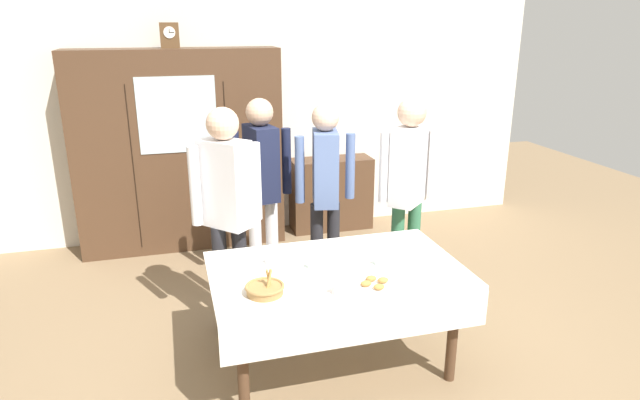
# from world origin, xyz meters

# --- Properties ---
(ground_plane) EXTENTS (12.00, 12.00, 0.00)m
(ground_plane) POSITION_xyz_m (0.00, 0.00, 0.00)
(ground_plane) COLOR #846B4C
(ground_plane) RESTS_ON ground
(back_wall) EXTENTS (6.40, 0.10, 2.70)m
(back_wall) POSITION_xyz_m (0.00, 2.65, 1.35)
(back_wall) COLOR silver
(back_wall) RESTS_ON ground
(dining_table) EXTENTS (1.67, 1.02, 0.75)m
(dining_table) POSITION_xyz_m (0.00, -0.24, 0.65)
(dining_table) COLOR #4C3321
(dining_table) RESTS_ON ground
(wall_cabinet) EXTENTS (2.08, 0.46, 2.06)m
(wall_cabinet) POSITION_xyz_m (-0.90, 2.35, 1.03)
(wall_cabinet) COLOR #4C3321
(wall_cabinet) RESTS_ON ground
(mantel_clock) EXTENTS (0.18, 0.11, 0.24)m
(mantel_clock) POSITION_xyz_m (-0.91, 2.35, 2.18)
(mantel_clock) COLOR brown
(mantel_clock) RESTS_ON wall_cabinet
(bookshelf_low) EXTENTS (0.93, 0.35, 0.83)m
(bookshelf_low) POSITION_xyz_m (0.75, 2.41, 0.41)
(bookshelf_low) COLOR #4C3321
(bookshelf_low) RESTS_ON ground
(book_stack) EXTENTS (0.17, 0.23, 0.10)m
(book_stack) POSITION_xyz_m (0.75, 2.41, 0.88)
(book_stack) COLOR #664C7A
(book_stack) RESTS_ON bookshelf_low
(tea_cup_center) EXTENTS (0.13, 0.13, 0.06)m
(tea_cup_center) POSITION_xyz_m (-0.15, -0.17, 0.78)
(tea_cup_center) COLOR silver
(tea_cup_center) RESTS_ON dining_table
(tea_cup_far_left) EXTENTS (0.13, 0.13, 0.06)m
(tea_cup_far_left) POSITION_xyz_m (0.30, -0.25, 0.78)
(tea_cup_far_left) COLOR silver
(tea_cup_far_left) RESTS_ON dining_table
(tea_cup_far_right) EXTENTS (0.13, 0.13, 0.06)m
(tea_cup_far_right) POSITION_xyz_m (-0.41, -0.02, 0.78)
(tea_cup_far_right) COLOR white
(tea_cup_far_right) RESTS_ON dining_table
(tea_cup_near_right) EXTENTS (0.13, 0.13, 0.06)m
(tea_cup_near_right) POSITION_xyz_m (-0.10, -0.56, 0.78)
(tea_cup_near_right) COLOR white
(tea_cup_near_right) RESTS_ON dining_table
(bread_basket) EXTENTS (0.24, 0.24, 0.16)m
(bread_basket) POSITION_xyz_m (-0.52, -0.43, 0.78)
(bread_basket) COLOR #9E7542
(bread_basket) RESTS_ON dining_table
(pastry_plate) EXTENTS (0.28, 0.28, 0.05)m
(pastry_plate) POSITION_xyz_m (0.15, -0.53, 0.76)
(pastry_plate) COLOR white
(pastry_plate) RESTS_ON dining_table
(spoon_far_right) EXTENTS (0.12, 0.02, 0.01)m
(spoon_far_right) POSITION_xyz_m (0.13, 0.07, 0.75)
(spoon_far_right) COLOR silver
(spoon_far_right) RESTS_ON dining_table
(spoon_far_left) EXTENTS (0.12, 0.02, 0.01)m
(spoon_far_left) POSITION_xyz_m (0.31, -0.01, 0.75)
(spoon_far_left) COLOR silver
(spoon_far_left) RESTS_ON dining_table
(person_behind_table_left) EXTENTS (0.52, 0.40, 1.74)m
(person_behind_table_left) POSITION_xyz_m (-0.63, 0.49, 1.07)
(person_behind_table_left) COLOR #232328
(person_behind_table_left) RESTS_ON ground
(person_by_cabinet) EXTENTS (0.52, 0.39, 1.71)m
(person_by_cabinet) POSITION_xyz_m (-0.26, 1.12, 1.05)
(person_by_cabinet) COLOR silver
(person_by_cabinet) RESTS_ON ground
(person_behind_table_right) EXTENTS (0.52, 0.39, 1.74)m
(person_behind_table_right) POSITION_xyz_m (0.88, 0.62, 1.07)
(person_behind_table_right) COLOR #33704C
(person_behind_table_right) RESTS_ON ground
(person_near_right_end) EXTENTS (0.52, 0.39, 1.68)m
(person_near_right_end) POSITION_xyz_m (0.24, 0.88, 1.03)
(person_near_right_end) COLOR #232328
(person_near_right_end) RESTS_ON ground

